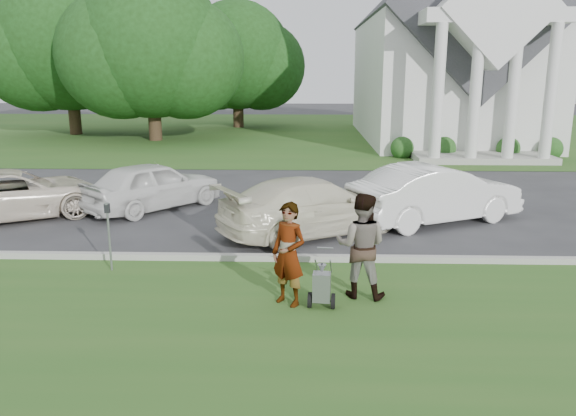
{
  "coord_description": "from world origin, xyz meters",
  "views": [
    {
      "loc": [
        0.89,
        -11.06,
        4.07
      ],
      "look_at": [
        0.55,
        0.0,
        1.34
      ],
      "focal_mm": 35.0,
      "sensor_mm": 36.0,
      "label": 1
    }
  ],
  "objects_px": {
    "person_left": "(289,255)",
    "car_c": "(313,206)",
    "church": "(446,37)",
    "tree_left": "(151,51)",
    "car_b": "(153,185)",
    "striping_cart": "(322,288)",
    "car_d": "(436,194)",
    "car_a": "(15,194)",
    "parking_meter_near": "(109,229)",
    "tree_back": "(237,60)",
    "tree_far": "(68,43)",
    "person_right": "(361,246)"
  },
  "relations": [
    {
      "from": "person_right",
      "to": "car_d",
      "type": "distance_m",
      "value": 5.89
    },
    {
      "from": "parking_meter_near",
      "to": "car_a",
      "type": "distance_m",
      "value": 5.87
    },
    {
      "from": "tree_left",
      "to": "car_b",
      "type": "distance_m",
      "value": 17.92
    },
    {
      "from": "person_right",
      "to": "car_a",
      "type": "xyz_separation_m",
      "value": [
        -9.14,
        5.39,
        -0.28
      ]
    },
    {
      "from": "tree_far",
      "to": "parking_meter_near",
      "type": "height_order",
      "value": "tree_far"
    },
    {
      "from": "car_a",
      "to": "car_c",
      "type": "xyz_separation_m",
      "value": [
        8.33,
        -1.29,
        0.03
      ]
    },
    {
      "from": "tree_back",
      "to": "car_c",
      "type": "bearing_deg",
      "value": -79.37
    },
    {
      "from": "church",
      "to": "tree_back",
      "type": "bearing_deg",
      "value": 152.15
    },
    {
      "from": "parking_meter_near",
      "to": "car_c",
      "type": "relative_size",
      "value": 0.29
    },
    {
      "from": "striping_cart",
      "to": "tree_back",
      "type": "bearing_deg",
      "value": 105.13
    },
    {
      "from": "person_right",
      "to": "tree_left",
      "type": "bearing_deg",
      "value": -53.61
    },
    {
      "from": "car_c",
      "to": "person_left",
      "type": "bearing_deg",
      "value": 142.09
    },
    {
      "from": "parking_meter_near",
      "to": "car_c",
      "type": "height_order",
      "value": "parking_meter_near"
    },
    {
      "from": "parking_meter_near",
      "to": "car_b",
      "type": "relative_size",
      "value": 0.34
    },
    {
      "from": "tree_left",
      "to": "car_a",
      "type": "bearing_deg",
      "value": -87.5
    },
    {
      "from": "car_c",
      "to": "tree_left",
      "type": "bearing_deg",
      "value": -6.38
    },
    {
      "from": "car_d",
      "to": "parking_meter_near",
      "type": "bearing_deg",
      "value": 91.92
    },
    {
      "from": "tree_far",
      "to": "car_b",
      "type": "height_order",
      "value": "tree_far"
    },
    {
      "from": "tree_far",
      "to": "person_right",
      "type": "distance_m",
      "value": 31.14
    },
    {
      "from": "tree_back",
      "to": "car_b",
      "type": "distance_m",
      "value": 25.14
    },
    {
      "from": "parking_meter_near",
      "to": "car_a",
      "type": "bearing_deg",
      "value": 134.42
    },
    {
      "from": "church",
      "to": "car_c",
      "type": "xyz_separation_m",
      "value": [
        -7.9,
        -20.36,
        -5.22
      ]
    },
    {
      "from": "striping_cart",
      "to": "person_left",
      "type": "height_order",
      "value": "person_left"
    },
    {
      "from": "tree_left",
      "to": "person_left",
      "type": "height_order",
      "value": "tree_left"
    },
    {
      "from": "church",
      "to": "car_b",
      "type": "height_order",
      "value": "church"
    },
    {
      "from": "tree_back",
      "to": "car_c",
      "type": "height_order",
      "value": "tree_back"
    },
    {
      "from": "striping_cart",
      "to": "car_c",
      "type": "relative_size",
      "value": 0.2
    },
    {
      "from": "striping_cart",
      "to": "car_c",
      "type": "height_order",
      "value": "car_c"
    },
    {
      "from": "tree_far",
      "to": "car_c",
      "type": "bearing_deg",
      "value": -55.8
    },
    {
      "from": "person_left",
      "to": "car_b",
      "type": "bearing_deg",
      "value": 157.28
    },
    {
      "from": "church",
      "to": "tree_far",
      "type": "distance_m",
      "value": 23.09
    },
    {
      "from": "tree_back",
      "to": "car_c",
      "type": "distance_m",
      "value": 28.0
    },
    {
      "from": "church",
      "to": "car_c",
      "type": "distance_m",
      "value": 22.46
    },
    {
      "from": "person_right",
      "to": "person_left",
      "type": "bearing_deg",
      "value": 30.45
    },
    {
      "from": "tree_left",
      "to": "church",
      "type": "bearing_deg",
      "value": 3.79
    },
    {
      "from": "tree_back",
      "to": "car_d",
      "type": "bearing_deg",
      "value": -71.99
    },
    {
      "from": "car_c",
      "to": "car_d",
      "type": "distance_m",
      "value": 3.56
    },
    {
      "from": "tree_left",
      "to": "person_right",
      "type": "xyz_separation_m",
      "value": [
        9.93,
        -23.34,
        -4.14
      ]
    },
    {
      "from": "striping_cart",
      "to": "car_d",
      "type": "relative_size",
      "value": 0.2
    },
    {
      "from": "parking_meter_near",
      "to": "car_a",
      "type": "relative_size",
      "value": 0.29
    },
    {
      "from": "tree_far",
      "to": "car_d",
      "type": "relative_size",
      "value": 2.41
    },
    {
      "from": "tree_left",
      "to": "tree_far",
      "type": "distance_m",
      "value": 6.73
    },
    {
      "from": "person_left",
      "to": "car_c",
      "type": "xyz_separation_m",
      "value": [
        0.49,
        4.5,
        -0.2
      ]
    },
    {
      "from": "tree_back",
      "to": "car_d",
      "type": "distance_m",
      "value": 27.65
    },
    {
      "from": "church",
      "to": "tree_back",
      "type": "xyz_separation_m",
      "value": [
        -13.01,
        6.87,
        -1.21
      ]
    },
    {
      "from": "person_left",
      "to": "parking_meter_near",
      "type": "relative_size",
      "value": 1.27
    },
    {
      "from": "parking_meter_near",
      "to": "church",
      "type": "bearing_deg",
      "value": 62.49
    },
    {
      "from": "tree_back",
      "to": "car_c",
      "type": "relative_size",
      "value": 1.94
    },
    {
      "from": "car_b",
      "to": "car_d",
      "type": "xyz_separation_m",
      "value": [
        8.1,
        -1.21,
        0.07
      ]
    },
    {
      "from": "person_right",
      "to": "car_c",
      "type": "xyz_separation_m",
      "value": [
        -0.81,
        4.1,
        -0.25
      ]
    }
  ]
}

